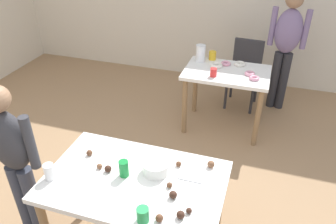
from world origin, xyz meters
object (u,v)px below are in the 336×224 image
object	(u,v)px
person_girl_near	(14,155)
dining_table_far	(226,82)
soda_can	(124,169)
pitcher_far	(201,53)
dining_table_near	(135,190)
person_adult_far	(286,42)
mixing_bowl	(156,167)
chair_far_table	(245,69)

from	to	relation	value
person_girl_near	dining_table_far	bearing A→B (deg)	59.03
dining_table_far	soda_can	bearing A→B (deg)	-101.84
pitcher_far	soda_can	bearing A→B (deg)	-91.37
dining_table_near	person_adult_far	distance (m)	2.79
mixing_bowl	pitcher_far	distance (m)	1.99
dining_table_far	person_adult_far	distance (m)	0.97
mixing_bowl	soda_can	world-z (taller)	soda_can
soda_can	chair_far_table	bearing A→B (deg)	77.93
chair_far_table	person_girl_near	distance (m)	3.03
dining_table_near	dining_table_far	xyz separation A→B (m)	(0.32, 1.92, -0.03)
dining_table_near	pitcher_far	bearing A→B (deg)	90.84
dining_table_near	dining_table_far	size ratio (longest dim) A/B	1.29
mixing_bowl	soda_can	bearing A→B (deg)	-153.12
person_adult_far	pitcher_far	bearing A→B (deg)	-150.90
dining_table_near	person_adult_far	xyz separation A→B (m)	(0.92, 2.62, 0.27)
person_adult_far	mixing_bowl	bearing A→B (deg)	-107.70
pitcher_far	person_girl_near	bearing A→B (deg)	-111.42
dining_table_near	chair_far_table	size ratio (longest dim) A/B	1.40
dining_table_far	person_girl_near	world-z (taller)	person_girl_near
dining_table_far	chair_far_table	distance (m)	0.70
mixing_bowl	pitcher_far	size ratio (longest dim) A/B	0.93
dining_table_near	person_adult_far	size ratio (longest dim) A/B	0.80
chair_far_table	pitcher_far	size ratio (longest dim) A/B	4.35
dining_table_near	mixing_bowl	world-z (taller)	mixing_bowl
person_adult_far	mixing_bowl	distance (m)	2.64
person_girl_near	person_adult_far	distance (m)	3.27
chair_far_table	person_adult_far	size ratio (longest dim) A/B	0.57
pitcher_far	mixing_bowl	bearing A→B (deg)	-85.79
person_girl_near	person_adult_far	size ratio (longest dim) A/B	0.90
chair_far_table	mixing_bowl	size ratio (longest dim) A/B	4.69
person_adult_far	soda_can	distance (m)	2.79
mixing_bowl	pitcher_far	xyz separation A→B (m)	(-0.15, 1.98, 0.06)
dining_table_near	dining_table_far	distance (m)	1.95
chair_far_table	mixing_bowl	world-z (taller)	chair_far_table
dining_table_far	soda_can	size ratio (longest dim) A/B	7.75
mixing_bowl	chair_far_table	bearing A→B (deg)	81.84
person_girl_near	dining_table_near	bearing A→B (deg)	6.17
dining_table_far	person_adult_far	xyz separation A→B (m)	(0.60, 0.70, 0.30)
dining_table_near	chair_far_table	xyz separation A→B (m)	(0.47, 2.59, -0.15)
mixing_bowl	dining_table_near	bearing A→B (deg)	-135.69
person_girl_near	pitcher_far	distance (m)	2.35
dining_table_far	pitcher_far	size ratio (longest dim) A/B	4.73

